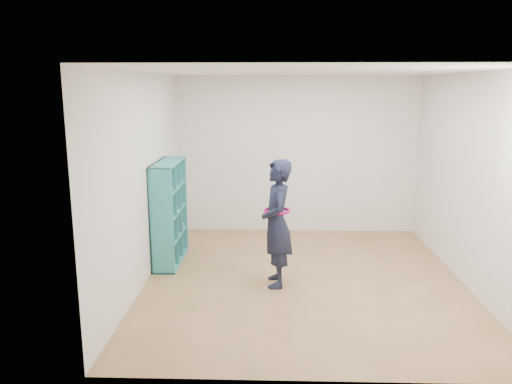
{
  "coord_description": "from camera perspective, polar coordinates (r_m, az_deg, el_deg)",
  "views": [
    {
      "loc": [
        -0.42,
        -6.03,
        2.43
      ],
      "look_at": [
        -0.62,
        0.3,
        1.08
      ],
      "focal_mm": 35.0,
      "sensor_mm": 36.0,
      "label": 1
    }
  ],
  "objects": [
    {
      "name": "floor",
      "position": [
        6.52,
        5.45,
        -9.93
      ],
      "size": [
        4.5,
        4.5,
        0.0
      ],
      "primitive_type": "plane",
      "color": "olive",
      "rests_on": "ground"
    },
    {
      "name": "person",
      "position": [
        6.1,
        2.39,
        -3.6
      ],
      "size": [
        0.42,
        0.6,
        1.58
      ],
      "rotation": [
        0.0,
        0.0,
        -1.49
      ],
      "color": "black",
      "rests_on": "floor"
    },
    {
      "name": "wall_front",
      "position": [
        3.97,
        7.84,
        -4.65
      ],
      "size": [
        4.0,
        0.02,
        2.6
      ],
      "primitive_type": "cube",
      "color": "silver",
      "rests_on": "floor"
    },
    {
      "name": "smartphone",
      "position": [
        6.15,
        1.07,
        -2.46
      ],
      "size": [
        0.03,
        0.09,
        0.12
      ],
      "rotation": [
        0.39,
        0.0,
        0.23
      ],
      "color": "silver",
      "rests_on": "person"
    },
    {
      "name": "wall_back",
      "position": [
        8.37,
        4.67,
        4.23
      ],
      "size": [
        4.0,
        0.02,
        2.6
      ],
      "primitive_type": "cube",
      "color": "silver",
      "rests_on": "floor"
    },
    {
      "name": "wall_right",
      "position": [
        6.6,
        23.3,
        1.17
      ],
      "size": [
        0.02,
        4.5,
        2.6
      ],
      "primitive_type": "cube",
      "color": "silver",
      "rests_on": "floor"
    },
    {
      "name": "ceiling",
      "position": [
        6.05,
        5.95,
        13.57
      ],
      "size": [
        4.5,
        4.5,
        0.0
      ],
      "primitive_type": "plane",
      "color": "white",
      "rests_on": "wall_back"
    },
    {
      "name": "wall_left",
      "position": [
        6.34,
        -12.67,
        1.46
      ],
      "size": [
        0.02,
        4.5,
        2.6
      ],
      "primitive_type": "cube",
      "color": "silver",
      "rests_on": "floor"
    },
    {
      "name": "bookshelf",
      "position": [
        7.04,
        -10.06,
        -2.39
      ],
      "size": [
        0.31,
        1.07,
        1.42
      ],
      "color": "teal",
      "rests_on": "floor"
    }
  ]
}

